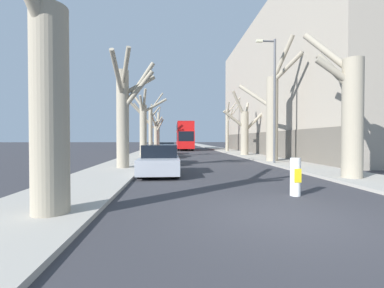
# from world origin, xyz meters

# --- Properties ---
(ground_plane) EXTENTS (300.00, 300.00, 0.00)m
(ground_plane) POSITION_xyz_m (0.00, 0.00, 0.00)
(ground_plane) COLOR #333338
(sidewalk_left) EXTENTS (3.05, 120.00, 0.12)m
(sidewalk_left) POSITION_xyz_m (-5.68, 50.00, 0.06)
(sidewalk_left) COLOR #A39E93
(sidewalk_left) RESTS_ON ground
(sidewalk_right) EXTENTS (3.05, 120.00, 0.12)m
(sidewalk_right) POSITION_xyz_m (5.68, 50.00, 0.06)
(sidewalk_right) COLOR #A39E93
(sidewalk_right) RESTS_ON ground
(building_facade_right) EXTENTS (10.08, 32.58, 15.87)m
(building_facade_right) POSITION_xyz_m (12.20, 24.21, 7.92)
(building_facade_right) COLOR #9E9384
(building_facade_right) RESTS_ON ground
(street_tree_left_0) EXTENTS (1.43, 3.35, 6.83)m
(street_tree_left_0) POSITION_xyz_m (-5.20, 0.31, 2.85)
(street_tree_left_0) COLOR gray
(street_tree_left_0) RESTS_ON ground
(street_tree_left_1) EXTENTS (2.25, 3.35, 6.64)m
(street_tree_left_1) POSITION_xyz_m (-5.17, 9.45, 3.36)
(street_tree_left_1) COLOR gray
(street_tree_left_1) RESTS_ON ground
(street_tree_left_2) EXTENTS (4.16, 1.89, 6.41)m
(street_tree_left_2) POSITION_xyz_m (-5.21, 19.10, 3.08)
(street_tree_left_2) COLOR gray
(street_tree_left_2) RESTS_ON ground
(street_tree_left_3) EXTENTS (3.99, 1.75, 8.13)m
(street_tree_left_3) POSITION_xyz_m (-5.37, 29.39, 3.49)
(street_tree_left_3) COLOR gray
(street_tree_left_3) RESTS_ON ground
(street_tree_left_4) EXTENTS (3.21, 2.66, 6.80)m
(street_tree_left_4) POSITION_xyz_m (-5.24, 38.88, 3.03)
(street_tree_left_4) COLOR gray
(street_tree_left_4) RESTS_ON ground
(street_tree_left_5) EXTENTS (1.91, 3.35, 8.40)m
(street_tree_left_5) POSITION_xyz_m (-5.35, 48.24, 4.00)
(street_tree_left_5) COLOR gray
(street_tree_left_5) RESTS_ON ground
(street_tree_right_0) EXTENTS (2.13, 2.14, 6.84)m
(street_tree_right_0) POSITION_xyz_m (5.13, 4.88, 2.97)
(street_tree_right_0) COLOR gray
(street_tree_right_0) RESTS_ON ground
(street_tree_right_1) EXTENTS (3.67, 4.15, 9.13)m
(street_tree_right_1) POSITION_xyz_m (5.12, 13.34, 3.74)
(street_tree_right_1) COLOR gray
(street_tree_right_1) RESTS_ON ground
(street_tree_right_2) EXTENTS (5.02, 2.46, 6.78)m
(street_tree_right_2) POSITION_xyz_m (5.19, 21.10, 2.83)
(street_tree_right_2) COLOR gray
(street_tree_right_2) RESTS_ON ground
(street_tree_right_3) EXTENTS (2.37, 2.99, 7.78)m
(street_tree_right_3) POSITION_xyz_m (5.23, 29.40, 3.47)
(street_tree_right_3) COLOR gray
(street_tree_right_3) RESTS_ON ground
(double_decker_bus) EXTENTS (2.54, 10.62, 4.45)m
(double_decker_bus) POSITION_xyz_m (-0.43, 36.85, 2.53)
(double_decker_bus) COLOR red
(double_decker_bus) RESTS_ON ground
(parked_car_0) EXTENTS (1.89, 4.17, 1.48)m
(parked_car_0) POSITION_xyz_m (-3.06, 7.28, 0.69)
(parked_car_0) COLOR #9EA3AD
(parked_car_0) RESTS_ON ground
(parked_car_1) EXTENTS (1.80, 4.14, 1.33)m
(parked_car_1) POSITION_xyz_m (-3.06, 12.82, 0.63)
(parked_car_1) COLOR silver
(parked_car_1) RESTS_ON ground
(parked_car_2) EXTENTS (1.89, 3.94, 1.26)m
(parked_car_2) POSITION_xyz_m (-3.06, 19.28, 0.61)
(parked_car_2) COLOR #4C5156
(parked_car_2) RESTS_ON ground
(parked_car_3) EXTENTS (1.82, 3.96, 1.40)m
(parked_car_3) POSITION_xyz_m (-3.06, 24.48, 0.66)
(parked_car_3) COLOR olive
(parked_car_3) RESTS_ON ground
(lamp_post) EXTENTS (1.40, 0.20, 8.65)m
(lamp_post) POSITION_xyz_m (4.52, 11.71, 4.79)
(lamp_post) COLOR #4C4F54
(lamp_post) RESTS_ON ground
(traffic_bollard) EXTENTS (0.32, 0.33, 1.17)m
(traffic_bollard) POSITION_xyz_m (1.37, 2.10, 0.59)
(traffic_bollard) COLOR white
(traffic_bollard) RESTS_ON ground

